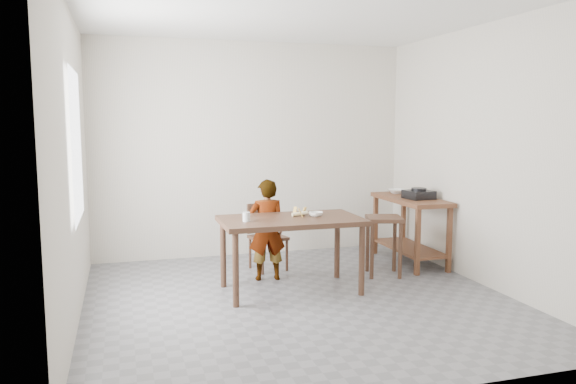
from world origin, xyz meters
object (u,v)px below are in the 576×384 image
object	(u,v)px
dining_chair	(268,237)
stool	(384,246)
dining_table	(291,255)
child	(267,230)
prep_counter	(410,230)

from	to	relation	value
dining_chair	stool	xyz separation A→B (m)	(1.17, -0.59, -0.05)
dining_table	child	xyz separation A→B (m)	(-0.13, 0.47, 0.17)
dining_table	prep_counter	world-z (taller)	prep_counter
prep_counter	child	world-z (taller)	child
prep_counter	dining_chair	bearing A→B (deg)	174.48
child	dining_chair	xyz separation A→B (m)	(0.12, 0.39, -0.17)
dining_table	dining_chair	distance (m)	0.87
prep_counter	dining_chair	xyz separation A→B (m)	(-1.73, 0.17, -0.02)
dining_table	child	world-z (taller)	child
prep_counter	stool	size ratio (longest dim) A/B	1.81
child	dining_chair	distance (m)	0.44
prep_counter	dining_table	bearing A→B (deg)	-157.85
prep_counter	child	size ratio (longest dim) A/B	1.09
prep_counter	stool	xyz separation A→B (m)	(-0.56, -0.42, -0.07)
prep_counter	dining_chair	world-z (taller)	prep_counter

